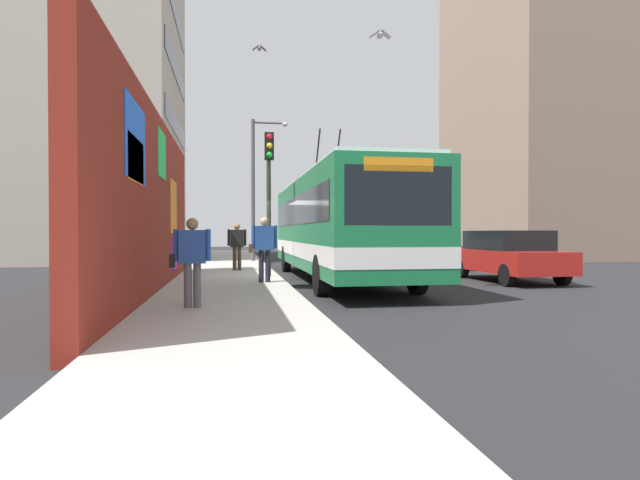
{
  "coord_description": "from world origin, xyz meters",
  "views": [
    {
      "loc": [
        -17.17,
        1.54,
        1.52
      ],
      "look_at": [
        2.78,
        -1.87,
        1.23
      ],
      "focal_mm": 29.48,
      "sensor_mm": 36.0,
      "label": 1
    }
  ],
  "objects_px": {
    "pedestrian_at_curb": "(264,244)",
    "traffic_light": "(269,180)",
    "pedestrian_near_wall": "(192,255)",
    "street_lamp": "(257,180)",
    "parked_car_dark_gray": "(430,248)",
    "pedestrian_midblock": "(237,243)",
    "city_bus": "(337,223)",
    "parked_car_red": "(508,254)"
  },
  "relations": [
    {
      "from": "pedestrian_near_wall",
      "to": "pedestrian_midblock",
      "type": "bearing_deg",
      "value": -5.61
    },
    {
      "from": "city_bus",
      "to": "parked_car_dark_gray",
      "type": "xyz_separation_m",
      "value": [
        5.27,
        -5.2,
        -0.98
      ]
    },
    {
      "from": "city_bus",
      "to": "pedestrian_midblock",
      "type": "bearing_deg",
      "value": 46.0
    },
    {
      "from": "pedestrian_midblock",
      "to": "traffic_light",
      "type": "bearing_deg",
      "value": -161.97
    },
    {
      "from": "pedestrian_midblock",
      "to": "pedestrian_near_wall",
      "type": "relative_size",
      "value": 1.04
    },
    {
      "from": "city_bus",
      "to": "traffic_light",
      "type": "height_order",
      "value": "city_bus"
    },
    {
      "from": "pedestrian_at_curb",
      "to": "traffic_light",
      "type": "distance_m",
      "value": 2.7
    },
    {
      "from": "city_bus",
      "to": "traffic_light",
      "type": "relative_size",
      "value": 2.76
    },
    {
      "from": "pedestrian_at_curb",
      "to": "parked_car_dark_gray",
      "type": "bearing_deg",
      "value": -47.18
    },
    {
      "from": "street_lamp",
      "to": "pedestrian_at_curb",
      "type": "bearing_deg",
      "value": 178.13
    },
    {
      "from": "city_bus",
      "to": "pedestrian_midblock",
      "type": "distance_m",
      "value": 4.36
    },
    {
      "from": "parked_car_dark_gray",
      "to": "pedestrian_midblock",
      "type": "height_order",
      "value": "pedestrian_midblock"
    },
    {
      "from": "parked_car_dark_gray",
      "to": "pedestrian_midblock",
      "type": "relative_size",
      "value": 2.82
    },
    {
      "from": "city_bus",
      "to": "parked_car_red",
      "type": "bearing_deg",
      "value": -102.52
    },
    {
      "from": "pedestrian_midblock",
      "to": "pedestrian_at_curb",
      "type": "relative_size",
      "value": 0.95
    },
    {
      "from": "pedestrian_near_wall",
      "to": "parked_car_dark_gray",
      "type": "bearing_deg",
      "value": -38.12
    },
    {
      "from": "city_bus",
      "to": "street_lamp",
      "type": "bearing_deg",
      "value": 12.51
    },
    {
      "from": "city_bus",
      "to": "pedestrian_at_curb",
      "type": "height_order",
      "value": "city_bus"
    },
    {
      "from": "parked_car_red",
      "to": "pedestrian_at_curb",
      "type": "height_order",
      "value": "pedestrian_at_curb"
    },
    {
      "from": "pedestrian_near_wall",
      "to": "street_lamp",
      "type": "bearing_deg",
      "value": -7.14
    },
    {
      "from": "parked_car_red",
      "to": "street_lamp",
      "type": "height_order",
      "value": "street_lamp"
    },
    {
      "from": "parked_car_red",
      "to": "street_lamp",
      "type": "relative_size",
      "value": 0.64
    },
    {
      "from": "pedestrian_at_curb",
      "to": "traffic_light",
      "type": "height_order",
      "value": "traffic_light"
    },
    {
      "from": "parked_car_dark_gray",
      "to": "pedestrian_midblock",
      "type": "bearing_deg",
      "value": 105.36
    },
    {
      "from": "city_bus",
      "to": "street_lamp",
      "type": "xyz_separation_m",
      "value": [
        9.28,
        2.06,
        2.25
      ]
    },
    {
      "from": "pedestrian_near_wall",
      "to": "pedestrian_at_curb",
      "type": "height_order",
      "value": "pedestrian_at_curb"
    },
    {
      "from": "parked_car_red",
      "to": "pedestrian_at_curb",
      "type": "distance_m",
      "value": 7.66
    },
    {
      "from": "parked_car_dark_gray",
      "to": "traffic_light",
      "type": "bearing_deg",
      "value": 125.28
    },
    {
      "from": "parked_car_dark_gray",
      "to": "city_bus",
      "type": "bearing_deg",
      "value": 135.4
    },
    {
      "from": "pedestrian_at_curb",
      "to": "traffic_light",
      "type": "relative_size",
      "value": 0.4
    },
    {
      "from": "pedestrian_midblock",
      "to": "parked_car_red",
      "type": "bearing_deg",
      "value": -116.56
    },
    {
      "from": "traffic_light",
      "to": "city_bus",
      "type": "bearing_deg",
      "value": -91.96
    },
    {
      "from": "city_bus",
      "to": "pedestrian_near_wall",
      "type": "xyz_separation_m",
      "value": [
        -6.49,
        4.03,
        -0.71
      ]
    },
    {
      "from": "city_bus",
      "to": "pedestrian_near_wall",
      "type": "height_order",
      "value": "city_bus"
    },
    {
      "from": "city_bus",
      "to": "traffic_light",
      "type": "distance_m",
      "value": 2.53
    },
    {
      "from": "pedestrian_midblock",
      "to": "pedestrian_at_curb",
      "type": "xyz_separation_m",
      "value": [
        -4.78,
        -0.68,
        0.06
      ]
    },
    {
      "from": "pedestrian_midblock",
      "to": "pedestrian_at_curb",
      "type": "distance_m",
      "value": 4.83
    },
    {
      "from": "pedestrian_near_wall",
      "to": "traffic_light",
      "type": "distance_m",
      "value": 7.13
    },
    {
      "from": "pedestrian_midblock",
      "to": "street_lamp",
      "type": "distance_m",
      "value": 7.0
    },
    {
      "from": "parked_car_dark_gray",
      "to": "traffic_light",
      "type": "distance_m",
      "value": 9.3
    },
    {
      "from": "pedestrian_midblock",
      "to": "pedestrian_at_curb",
      "type": "bearing_deg",
      "value": -171.9
    },
    {
      "from": "pedestrian_near_wall",
      "to": "pedestrian_at_curb",
      "type": "distance_m",
      "value": 4.98
    }
  ]
}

